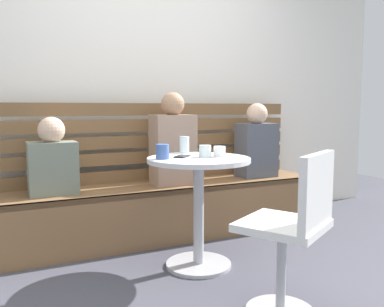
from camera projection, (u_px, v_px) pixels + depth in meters
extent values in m
plane|color=#42424C|center=(246.00, 296.00, 2.32)|extent=(8.00, 8.00, 0.00)
cube|color=white|center=(147.00, 64.00, 3.63)|extent=(5.20, 0.10, 2.90)
cube|color=brown|center=(167.00, 210.00, 3.37)|extent=(2.70, 0.52, 0.44)
cube|color=brown|center=(178.00, 192.00, 3.13)|extent=(2.70, 0.04, 0.04)
cube|color=brown|center=(156.00, 174.00, 3.55)|extent=(2.65, 0.04, 0.10)
cube|color=brown|center=(156.00, 156.00, 3.54)|extent=(2.65, 0.04, 0.10)
cube|color=brown|center=(156.00, 141.00, 3.52)|extent=(2.65, 0.04, 0.10)
cube|color=brown|center=(156.00, 125.00, 3.51)|extent=(2.65, 0.04, 0.10)
cube|color=brown|center=(155.00, 109.00, 3.49)|extent=(2.65, 0.04, 0.10)
cylinder|color=#ADADB2|center=(199.00, 264.00, 2.75)|extent=(0.44, 0.44, 0.02)
cylinder|color=#ADADB2|center=(199.00, 213.00, 2.71)|extent=(0.07, 0.07, 0.69)
cylinder|color=silver|center=(199.00, 160.00, 2.67)|extent=(0.68, 0.68, 0.03)
cylinder|color=#ADADB2|center=(281.00, 271.00, 2.10)|extent=(0.05, 0.05, 0.45)
cube|color=white|center=(282.00, 225.00, 2.07)|extent=(0.55, 0.55, 0.04)
cube|color=white|center=(317.00, 191.00, 1.95)|extent=(0.37, 0.23, 0.36)
cube|color=#9E7F6B|center=(173.00, 150.00, 3.31)|extent=(0.34, 0.22, 0.57)
sphere|color=#A37A5B|center=(173.00, 104.00, 3.27)|extent=(0.19, 0.19, 0.19)
cube|color=#4C515B|center=(256.00, 150.00, 3.69)|extent=(0.34, 0.22, 0.49)
sphere|color=#DBB293|center=(257.00, 114.00, 3.66)|extent=(0.19, 0.19, 0.19)
cube|color=slate|center=(53.00, 168.00, 2.94)|extent=(0.34, 0.22, 0.38)
sphere|color=#DBB293|center=(51.00, 130.00, 2.91)|extent=(0.19, 0.19, 0.19)
cylinder|color=silver|center=(184.00, 145.00, 2.93)|extent=(0.07, 0.07, 0.12)
cylinder|color=white|center=(219.00, 151.00, 2.71)|extent=(0.08, 0.08, 0.07)
cylinder|color=silver|center=(206.00, 151.00, 2.69)|extent=(0.08, 0.08, 0.08)
cylinder|color=#3D5B9E|center=(162.00, 152.00, 2.59)|extent=(0.08, 0.08, 0.09)
cube|color=black|center=(182.00, 156.00, 2.70)|extent=(0.15, 0.15, 0.01)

